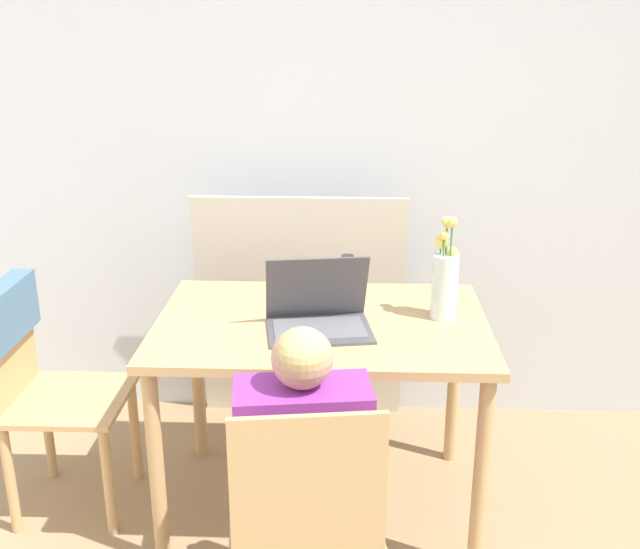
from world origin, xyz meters
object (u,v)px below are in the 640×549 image
laptop (318,312)px  water_bottle (347,283)px  person_seated (302,445)px  flower_vase (445,280)px  chair_occupied (305,525)px  chair_spare (31,362)px

laptop → water_bottle: laptop is taller
person_seated → flower_vase: (0.44, 0.62, 0.26)m
chair_occupied → person_seated: bearing=-90.0°
chair_occupied → water_bottle: water_bottle is taller
chair_occupied → laptop: laptop is taller
chair_occupied → water_bottle: 0.92m
flower_vase → chair_occupied: bearing=-120.1°
chair_spare → laptop: bearing=-92.5°
person_seated → flower_vase: flower_vase is taller
person_seated → laptop: bearing=-100.0°
person_seated → water_bottle: 0.75m
water_bottle → flower_vase: bearing=-15.1°
chair_occupied → water_bottle: bearing=-104.5°
chair_occupied → person_seated: size_ratio=0.85×
chair_spare → flower_vase: (1.43, 0.07, 0.30)m
chair_occupied → person_seated: 0.21m
chair_spare → person_seated: 1.13m
chair_spare → chair_occupied: bearing=-124.3°
laptop → chair_spare: bearing=169.0°
flower_vase → water_bottle: 0.34m
laptop → flower_vase: flower_vase is taller
laptop → flower_vase: size_ratio=1.04×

